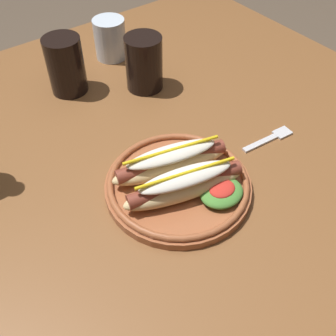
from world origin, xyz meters
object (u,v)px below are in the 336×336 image
object	(u,v)px
fork	(271,138)
soda_cup	(144,63)
extra_cup	(66,65)
hot_dog_plate	(180,180)
water_cup	(110,39)

from	to	relation	value
fork	soda_cup	bearing A→B (deg)	112.96
fork	extra_cup	world-z (taller)	extra_cup
fork	extra_cup	bearing A→B (deg)	126.58
hot_dog_plate	extra_cup	distance (m)	0.40
soda_cup	water_cup	bearing A→B (deg)	87.38
fork	hot_dog_plate	bearing A→B (deg)	-176.14
soda_cup	water_cup	xyz separation A→B (m)	(0.01, 0.16, -0.01)
extra_cup	soda_cup	bearing A→B (deg)	-32.59
hot_dog_plate	soda_cup	bearing A→B (deg)	66.18
soda_cup	extra_cup	xyz separation A→B (m)	(-0.15, 0.09, 0.00)
soda_cup	water_cup	world-z (taller)	soda_cup
hot_dog_plate	water_cup	size ratio (longest dim) A/B	2.64
water_cup	extra_cup	xyz separation A→B (m)	(-0.16, -0.07, 0.02)
soda_cup	water_cup	size ratio (longest dim) A/B	1.25
soda_cup	hot_dog_plate	bearing A→B (deg)	-113.82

